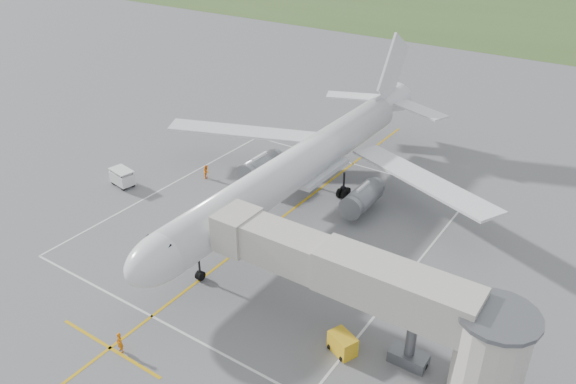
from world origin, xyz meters
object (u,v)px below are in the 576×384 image
Objects in this scene: gpu_unit at (342,344)px; ramp_worker_nose at (120,343)px; airliner at (301,165)px; jet_bridge at (383,296)px; baggage_cart at (122,177)px; ramp_worker_wing at (207,172)px.

ramp_worker_nose is (-12.84, -8.65, 0.09)m from gpu_unit.
ramp_worker_nose reaches higher than gpu_unit.
jet_bridge is (15.72, -14.25, 0.35)m from airliner.
baggage_cart is (-31.87, 8.38, 0.25)m from gpu_unit.
ramp_worker_wing is at bearing -175.01° from airliner.
airliner is at bearing 32.86° from baggage_cart.
baggage_cart is at bearing 168.71° from jet_bridge.
jet_bridge is 15.08× the size of ramp_worker_wing.
gpu_unit is 1.48× the size of ramp_worker_wing.
baggage_cart is at bearing -157.53° from airliner.
airliner reaches higher than gpu_unit.
jet_bridge reaches higher than gpu_unit.
baggage_cart is (-18.12, -7.49, -3.42)m from airliner.
ramp_worker_nose is at bearing -87.87° from airliner.
airliner is 28.77× the size of ramp_worker_nose.
airliner reaches higher than ramp_worker_nose.
ramp_worker_wing is at bearing 128.94° from ramp_worker_nose.
gpu_unit is at bearing -49.10° from airliner.
ramp_worker_wing reaches higher than gpu_unit.
jet_bridge is at bearing 62.33° from gpu_unit.
jet_bridge is at bearing 45.29° from ramp_worker_nose.
airliner is at bearing 137.81° from jet_bridge.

